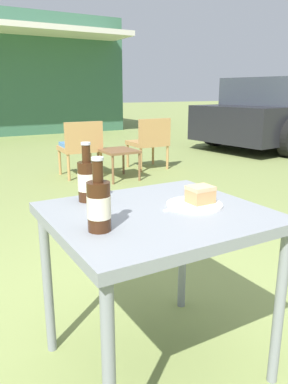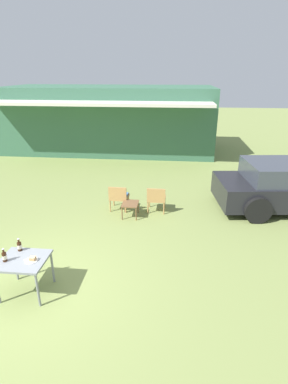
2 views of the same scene
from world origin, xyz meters
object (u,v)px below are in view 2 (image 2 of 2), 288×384
Objects in this scene: cake_on_plate at (32,259)px; garden_side_table at (130,205)px; wicker_chair_plain at (156,198)px; cola_bottle_far at (4,257)px; patio_table at (24,263)px; cola_bottle_near at (19,246)px; wicker_chair_cushioned at (119,196)px.

garden_side_table is at bearing 69.23° from cake_on_plate.
cola_bottle_far is at bearing 58.09° from wicker_chair_plain.
cola_bottle_near reaches higher than patio_table.
patio_table is 0.20m from cake_on_plate.
cola_bottle_near is at bearing 124.60° from patio_table.
cola_bottle_far is (-0.27, -0.08, 0.16)m from patio_table.
patio_table is at bearing 173.74° from cake_on_plate.
cola_bottle_far is at bearing -105.48° from cola_bottle_near.
wicker_chair_cushioned reaches higher than garden_side_table.
cola_bottle_far is at bearing -116.99° from garden_side_table.
cola_bottle_near is (-0.35, 0.27, 0.06)m from cake_on_plate.
cola_bottle_far is (-1.64, -3.23, 0.43)m from garden_side_table.
wicker_chair_plain is at bearing 55.48° from cola_bottle_near.
garden_side_table is at bearing 66.41° from patio_table.
garden_side_table is (-0.68, -0.35, -0.09)m from wicker_chair_plain.
wicker_chair_plain is at bearing 27.09° from garden_side_table.
wicker_chair_plain is 4.00m from cake_on_plate.
cola_bottle_far is at bearing 72.93° from wicker_chair_cushioned.
patio_table is 3.26× the size of cola_bottle_far.
cola_bottle_near is (-1.18, -3.26, 0.35)m from wicker_chair_cushioned.
cola_bottle_near reaches higher than garden_side_table.
wicker_chair_plain is 1.48× the size of garden_side_table.
patio_table is at bearing 76.48° from wicker_chair_cushioned.
patio_table is 3.26× the size of cola_bottle_near.
cola_bottle_near is at bearing -118.20° from garden_side_table.
wicker_chair_plain is at bearing 57.00° from cola_bottle_far.
wicker_chair_cushioned is 0.53m from garden_side_table.
wicker_chair_plain is 4.06m from patio_table.
cola_bottle_far is at bearing -172.28° from cake_on_plate.
wicker_chair_cushioned is at bearing 135.24° from garden_side_table.
wicker_chair_plain is 3.95m from cola_bottle_near.
cake_on_plate is at bearing -38.10° from cola_bottle_near.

